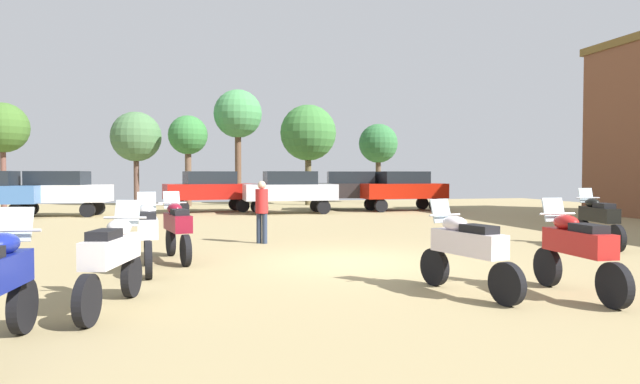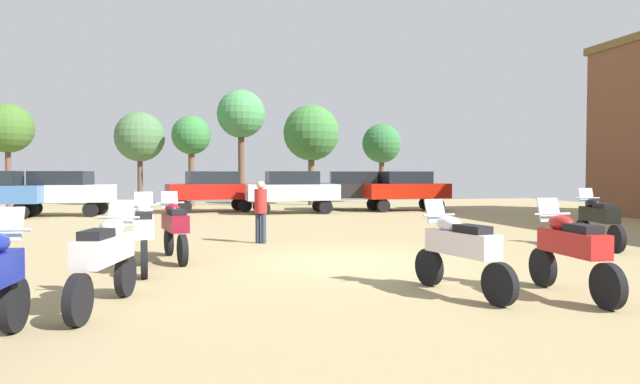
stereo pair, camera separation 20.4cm
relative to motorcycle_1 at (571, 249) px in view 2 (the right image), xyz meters
name	(u,v)px [view 2 (the right image)]	position (x,y,z in m)	size (l,w,h in m)	color
ground_plane	(349,262)	(-2.36, 3.98, -0.74)	(44.00, 52.00, 0.02)	#98865B
motorcycle_1	(571,249)	(0.00, 0.00, 0.00)	(0.62, 2.22, 1.49)	black
motorcycle_3	(460,249)	(-1.59, 0.51, -0.01)	(0.76, 2.19, 1.46)	black
motorcycle_5	(144,233)	(-6.53, 3.82, 0.01)	(0.62, 2.22, 1.51)	black
motorcycle_6	(175,227)	(-5.99, 5.06, 0.00)	(0.73, 2.23, 1.48)	black
motorcycle_7	(105,257)	(-6.81, 0.83, 0.00)	(0.77, 2.25, 1.49)	black
motorcycle_10	(598,219)	(4.39, 4.58, 0.01)	(0.76, 2.26, 1.50)	black
car_1	(212,188)	(-4.59, 20.12, 0.44)	(4.54, 2.51, 2.00)	black
car_2	(405,188)	(4.97, 18.69, 0.44)	(4.35, 1.92, 2.00)	black
car_3	(292,189)	(-0.96, 18.16, 0.44)	(4.32, 1.84, 2.00)	black
car_5	(353,187)	(2.60, 20.00, 0.44)	(4.57, 2.63, 2.00)	black
car_6	(62,190)	(-11.23, 19.11, 0.44)	(4.51, 2.39, 2.00)	black
person_2	(261,207)	(-3.81, 7.48, 0.25)	(0.47, 0.47, 1.69)	#263145
tree_1	(140,137)	(-8.52, 26.55, 3.30)	(2.91, 2.91, 5.52)	brown
tree_2	(382,144)	(6.48, 26.37, 3.08)	(2.53, 2.53, 5.13)	brown
tree_3	(311,133)	(1.46, 24.91, 3.59)	(3.36, 3.36, 6.04)	brown
tree_4	(241,115)	(-2.68, 25.45, 4.62)	(2.85, 2.85, 6.86)	brown
tree_6	(191,137)	(-5.57, 25.27, 3.30)	(2.25, 2.25, 5.25)	brown
tree_7	(7,129)	(-15.50, 26.37, 3.66)	(2.76, 2.76, 5.81)	brown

